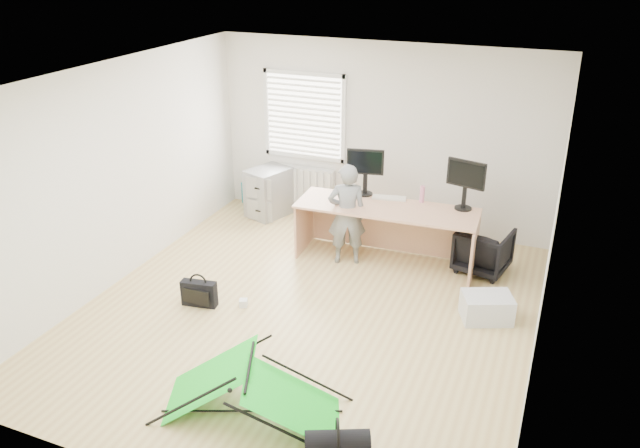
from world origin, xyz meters
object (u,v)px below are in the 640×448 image
at_px(desk, 385,235).
at_px(thermos, 422,194).
at_px(filing_cabinet, 269,192).
at_px(monitor_right, 465,191).
at_px(storage_crate, 487,307).
at_px(laptop_bag, 199,293).
at_px(person, 347,214).
at_px(kite, 251,390).
at_px(office_chair, 483,250).
at_px(monitor_left, 365,178).

height_order(desk, thermos, thermos).
bearing_deg(filing_cabinet, thermos, 7.78).
xyz_separation_m(monitor_right, storage_crate, (0.55, -1.21, -0.89)).
bearing_deg(storage_crate, laptop_bag, -162.96).
xyz_separation_m(filing_cabinet, person, (1.66, -1.03, 0.31)).
xyz_separation_m(thermos, kite, (-0.64, -3.62, -0.66)).
relative_size(thermos, office_chair, 0.35).
bearing_deg(laptop_bag, desk, 38.06).
bearing_deg(kite, office_chair, 44.82).
bearing_deg(laptop_bag, thermos, 37.17).
bearing_deg(filing_cabinet, storage_crate, -6.47).
relative_size(desk, kite, 1.42).
distance_m(desk, monitor_left, 0.82).
bearing_deg(desk, office_chair, 9.29).
bearing_deg(desk, kite, -97.32).
height_order(office_chair, laptop_bag, office_chair).
distance_m(filing_cabinet, office_chair, 3.44).
xyz_separation_m(filing_cabinet, kite, (1.88, -4.14, -0.12)).
xyz_separation_m(person, kite, (0.22, -3.11, -0.43)).
height_order(storage_crate, laptop_bag, laptop_bag).
distance_m(monitor_left, person, 0.61).
distance_m(thermos, office_chair, 1.07).
height_order(filing_cabinet, person, person).
bearing_deg(laptop_bag, office_chair, 26.33).
xyz_separation_m(kite, laptop_bag, (-1.44, 1.41, -0.10)).
height_order(thermos, office_chair, thermos).
bearing_deg(desk, storage_crate, -33.96).
bearing_deg(storage_crate, monitor_right, 114.50).
distance_m(person, kite, 3.14).
bearing_deg(monitor_right, monitor_left, -165.76).
height_order(desk, office_chair, desk).
distance_m(monitor_left, storage_crate, 2.40).
relative_size(monitor_left, kite, 0.30).
bearing_deg(filing_cabinet, person, -12.47).
bearing_deg(thermos, desk, -137.71).
height_order(monitor_left, storage_crate, monitor_left).
distance_m(monitor_left, laptop_bag, 2.69).
bearing_deg(kite, monitor_left, 70.08).
relative_size(monitor_left, person, 0.36).
xyz_separation_m(monitor_left, person, (-0.08, -0.49, -0.35)).
bearing_deg(monitor_right, desk, -146.63).
relative_size(filing_cabinet, office_chair, 1.16).
height_order(person, kite, person).
height_order(desk, monitor_left, monitor_left).
relative_size(desk, person, 1.70).
xyz_separation_m(kite, storage_crate, (1.74, 2.38, -0.10)).
distance_m(desk, office_chair, 1.27).
bearing_deg(person, thermos, -172.27).
bearing_deg(filing_cabinet, laptop_bag, -61.43).
relative_size(monitor_right, laptop_bag, 1.21).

